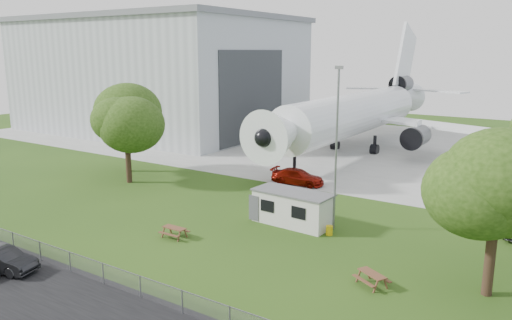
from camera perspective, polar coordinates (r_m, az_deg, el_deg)
The scene contains 16 objects.
ground at distance 37.67m, azimuth -6.77°, elevation -8.15°, with size 160.00×160.00×0.00m, color #385B19.
asphalt_strip at distance 29.82m, azimuth -23.58°, elevation -14.88°, with size 120.00×8.00×0.02m, color black.
concrete_apron at distance 70.03m, azimuth 13.60°, elevation 1.21°, with size 120.00×46.00×0.03m, color #B7B7B2.
hangar at distance 87.58m, azimuth -10.94°, elevation 9.70°, with size 43.00×31.00×18.55m.
airliner at distance 67.94m, azimuth 11.61°, elevation 5.46°, with size 46.36×47.73×17.69m.
site_cabin at distance 38.69m, azimuth 4.23°, elevation -5.48°, with size 6.82×3.04×2.62m.
picnic_west at distance 36.83m, azimuth -9.29°, elevation -8.72°, with size 1.80×1.50×0.76m, color brown, non-canonical shape.
picnic_east at distance 30.20m, azimuth 13.06°, elevation -13.78°, with size 1.80×1.50×0.76m, color brown, non-canonical shape.
fence at distance 31.60m, azimuth -18.17°, elevation -12.87°, with size 58.00×0.04×1.30m, color gray.
lamp_mast at distance 36.88m, azimuth 9.15°, elevation 1.04°, with size 0.16×0.16×12.00m, color slate.
tree_west_big at distance 56.40m, azimuth -14.70°, elevation 5.09°, with size 8.32×8.32×10.57m.
tree_west_small at distance 51.44m, azimuth -14.62°, elevation 4.29°, with size 7.00×7.00×9.79m.
tree_east_front at distance 29.11m, azimuth 25.91°, elevation -2.62°, with size 6.14×6.14×9.33m.
car_centre_sedan at distance 34.51m, azimuth -27.03°, elevation -10.13°, with size 1.55×4.46×1.47m, color black.
car_ne_sedan at distance 41.06m, azimuth 27.13°, elevation -6.73°, with size 1.42×4.08×1.35m, color black.
car_apron_van at distance 50.18m, azimuth 4.78°, elevation -1.94°, with size 2.18×5.36×1.56m, color maroon.
Camera 1 is at (22.90, -26.87, 13.15)m, focal length 35.00 mm.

